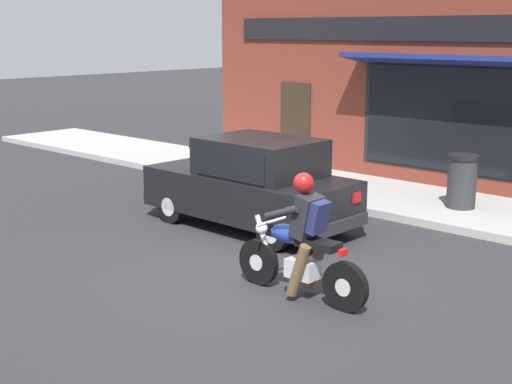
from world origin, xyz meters
name	(u,v)px	position (x,y,z in m)	size (l,w,h in m)	color
ground_plane	(261,274)	(0.00, 0.00, 0.00)	(80.00, 80.00, 0.00)	#2B2B2D
sidewalk_curb	(312,183)	(4.96, 3.00, 0.07)	(2.60, 22.00, 0.14)	#ADAAA3
storefront_building	(416,89)	(6.49, 1.43, 2.11)	(1.25, 11.08, 4.20)	maroon
motorcycle_with_rider	(302,246)	(-0.31, -0.96, 0.68)	(0.56, 2.02, 1.62)	black
car_hatchback	(252,184)	(1.66, 1.71, 0.77)	(1.68, 3.80, 1.57)	black
trash_bin	(462,181)	(4.89, -0.51, 0.64)	(0.56, 0.56, 0.98)	#2D2D33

